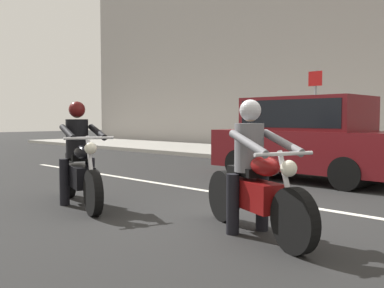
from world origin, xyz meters
TOP-DOWN VIEW (x-y plane):
  - ground_plane at (0.00, 0.00)m, footprint 80.00×80.00m
  - lane_marking_stripe at (0.62, 0.90)m, footprint 18.00×0.14m
  - motorcycle_with_rider_gray at (0.55, -0.93)m, footprint 2.04×1.00m
  - motorcycle_with_rider_black_leather at (-2.37, -1.44)m, footprint 2.17×0.93m
  - parked_hatchback_maroon at (-1.29, 3.50)m, footprint 4.06×1.76m
  - street_sign_post at (-2.98, 6.98)m, footprint 0.44×0.08m

SIDE VIEW (x-z plane):
  - ground_plane at x=0.00m, z-range 0.00..0.00m
  - lane_marking_stripe at x=0.62m, z-range 0.00..0.01m
  - motorcycle_with_rider_gray at x=0.55m, z-range -0.14..1.42m
  - motorcycle_with_rider_black_leather at x=-2.37m, z-range -0.15..1.46m
  - parked_hatchback_maroon at x=-1.29m, z-range 0.04..1.84m
  - street_sign_post at x=-2.98m, z-range 0.41..3.07m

